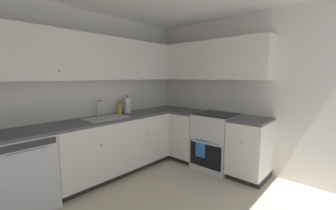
% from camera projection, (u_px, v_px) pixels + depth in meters
% --- Properties ---
extents(wall_back, '(4.03, 0.05, 2.46)m').
position_uv_depth(wall_back, '(74.00, 95.00, 3.15)').
color(wall_back, silver).
rests_on(wall_back, ground_plane).
extents(wall_right, '(0.05, 3.34, 2.46)m').
position_uv_depth(wall_right, '(241.00, 93.00, 3.52)').
color(wall_right, silver).
rests_on(wall_right, ground_plane).
extents(dishwasher, '(0.60, 0.63, 0.86)m').
position_uv_depth(dishwasher, '(22.00, 172.00, 2.45)').
color(dishwasher, silver).
rests_on(dishwasher, ground_plane).
extents(lower_cabinets_back, '(1.86, 0.62, 0.86)m').
position_uv_depth(lower_cabinets_back, '(114.00, 146.00, 3.36)').
color(lower_cabinets_back, silver).
rests_on(lower_cabinets_back, ground_plane).
extents(countertop_back, '(3.06, 0.60, 0.03)m').
position_uv_depth(countertop_back, '(114.00, 118.00, 3.30)').
color(countertop_back, '#4C4C51').
rests_on(countertop_back, lower_cabinets_back).
extents(lower_cabinets_right, '(0.62, 1.57, 0.86)m').
position_uv_depth(lower_cabinets_right, '(218.00, 143.00, 3.53)').
color(lower_cabinets_right, silver).
rests_on(lower_cabinets_right, ground_plane).
extents(countertop_right, '(0.60, 1.57, 0.03)m').
position_uv_depth(countertop_right, '(219.00, 116.00, 3.47)').
color(countertop_right, '#4C4C51').
rests_on(countertop_right, lower_cabinets_right).
extents(oven_range, '(0.68, 0.62, 1.04)m').
position_uv_depth(oven_range, '(216.00, 140.00, 3.57)').
color(oven_range, silver).
rests_on(oven_range, ground_plane).
extents(upper_cabinets_back, '(2.74, 0.34, 0.63)m').
position_uv_depth(upper_cabinets_back, '(97.00, 58.00, 3.16)').
color(upper_cabinets_back, silver).
extents(upper_cabinets_right, '(0.32, 2.12, 0.63)m').
position_uv_depth(upper_cabinets_right, '(206.00, 61.00, 3.68)').
color(upper_cabinets_right, silver).
extents(sink, '(0.61, 0.40, 0.10)m').
position_uv_depth(sink, '(107.00, 121.00, 3.18)').
color(sink, '#B7B7BC').
rests_on(sink, countertop_back).
extents(faucet, '(0.07, 0.16, 0.25)m').
position_uv_depth(faucet, '(99.00, 107.00, 3.30)').
color(faucet, silver).
rests_on(faucet, countertop_back).
extents(soap_bottle, '(0.06, 0.06, 0.20)m').
position_uv_depth(soap_bottle, '(120.00, 108.00, 3.58)').
color(soap_bottle, gold).
rests_on(soap_bottle, countertop_back).
extents(paper_towel_roll, '(0.11, 0.11, 0.31)m').
position_uv_depth(paper_towel_roll, '(127.00, 105.00, 3.67)').
color(paper_towel_roll, white).
rests_on(paper_towel_roll, countertop_back).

